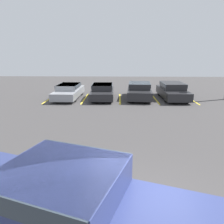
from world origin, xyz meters
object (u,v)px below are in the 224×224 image
object	(u,v)px
parked_sedan_c	(139,90)
parked_sedan_d	(173,90)
parked_sedan_b	(102,91)
parked_sedan_a	(69,91)
pickup_truck	(78,216)

from	to	relation	value
parked_sedan_c	parked_sedan_d	distance (m)	2.67
parked_sedan_b	parked_sedan_a	bearing A→B (deg)	-93.67
parked_sedan_c	parked_sedan_d	bearing A→B (deg)	94.51
pickup_truck	parked_sedan_a	world-z (taller)	pickup_truck
parked_sedan_a	parked_sedan_c	size ratio (longest dim) A/B	1.05
parked_sedan_c	pickup_truck	bearing A→B (deg)	-5.15
pickup_truck	parked_sedan_d	bearing A→B (deg)	89.62
pickup_truck	parked_sedan_d	distance (m)	15.28
parked_sedan_a	parked_sedan_d	xyz separation A→B (m)	(8.44, 0.01, 0.07)
parked_sedan_a	parked_sedan_c	world-z (taller)	parked_sedan_c
pickup_truck	parked_sedan_a	distance (m)	14.78
parked_sedan_a	parked_sedan_c	distance (m)	5.76
parked_sedan_b	parked_sedan_d	world-z (taller)	parked_sedan_d
parked_sedan_a	parked_sedan_d	size ratio (longest dim) A/B	1.01
parked_sedan_a	parked_sedan_b	bearing A→B (deg)	88.83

